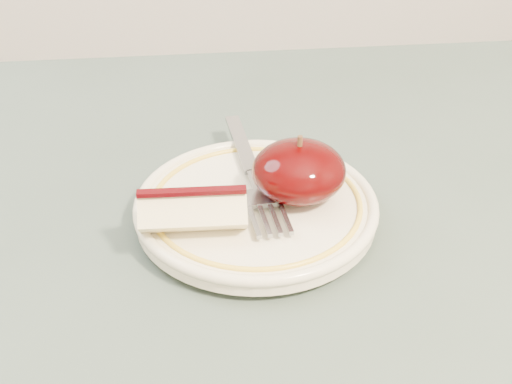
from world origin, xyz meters
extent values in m
cylinder|color=brown|center=(0.40, 0.40, 0.35)|extent=(0.05, 0.05, 0.71)
cube|color=#3F4E48|center=(0.00, 0.00, 0.73)|extent=(0.90, 0.90, 0.04)
cylinder|color=beige|center=(0.09, 0.12, 0.75)|extent=(0.10, 0.10, 0.01)
cylinder|color=beige|center=(0.09, 0.12, 0.76)|extent=(0.18, 0.18, 0.01)
torus|color=beige|center=(0.09, 0.12, 0.77)|extent=(0.19, 0.19, 0.01)
torus|color=gold|center=(0.09, 0.12, 0.77)|extent=(0.16, 0.16, 0.00)
ellipsoid|color=black|center=(0.13, 0.13, 0.79)|extent=(0.07, 0.07, 0.04)
cylinder|color=#472D19|center=(0.13, 0.13, 0.82)|extent=(0.00, 0.00, 0.01)
cube|color=beige|center=(0.04, 0.09, 0.78)|extent=(0.08, 0.04, 0.03)
cube|color=#320105|center=(0.04, 0.09, 0.80)|extent=(0.08, 0.01, 0.00)
cube|color=gray|center=(0.09, 0.20, 0.77)|extent=(0.02, 0.09, 0.00)
cube|color=gray|center=(0.09, 0.14, 0.77)|extent=(0.01, 0.03, 0.00)
cube|color=gray|center=(0.10, 0.12, 0.77)|extent=(0.03, 0.02, 0.00)
cube|color=gray|center=(0.11, 0.09, 0.77)|extent=(0.01, 0.04, 0.00)
cube|color=gray|center=(0.10, 0.09, 0.77)|extent=(0.01, 0.04, 0.00)
cube|color=gray|center=(0.10, 0.09, 0.77)|extent=(0.01, 0.04, 0.00)
cube|color=gray|center=(0.09, 0.09, 0.77)|extent=(0.01, 0.04, 0.00)
camera|label=1|loc=(0.05, -0.32, 1.08)|focal=50.00mm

